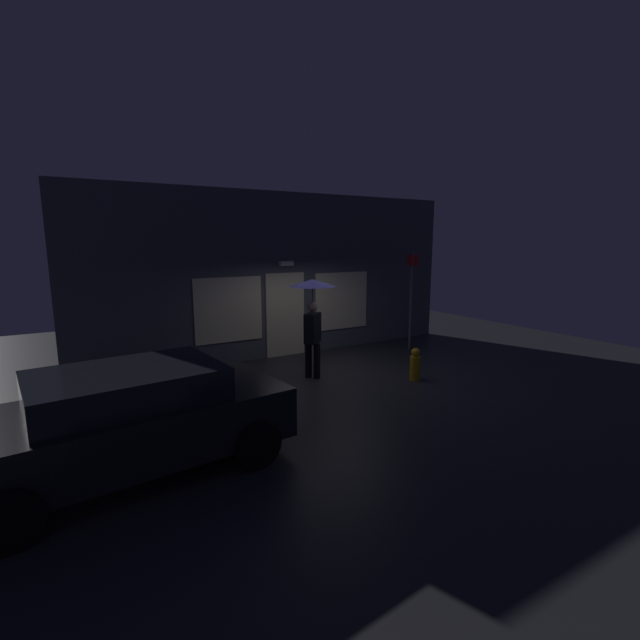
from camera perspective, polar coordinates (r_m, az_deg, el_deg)
ground_plane at (r=10.14m, az=1.17°, el=-7.19°), size 18.00×18.00×0.00m
building_facade at (r=11.77m, az=-4.88°, el=5.65°), size 10.47×0.48×4.25m
person_with_umbrella at (r=9.66m, az=-0.97°, el=1.72°), size 1.01×1.01×2.20m
parked_car at (r=6.42m, az=-23.19°, el=-11.61°), size 4.21×2.30×1.40m
street_sign_post at (r=12.63m, az=11.61°, el=3.20°), size 0.40×0.07×2.74m
sidewalk_bollard at (r=10.99m, az=-1.19°, el=-4.01°), size 0.21×0.21×0.67m
fire_hydrant at (r=9.99m, az=12.11°, el=-5.70°), size 0.23×0.23×0.72m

